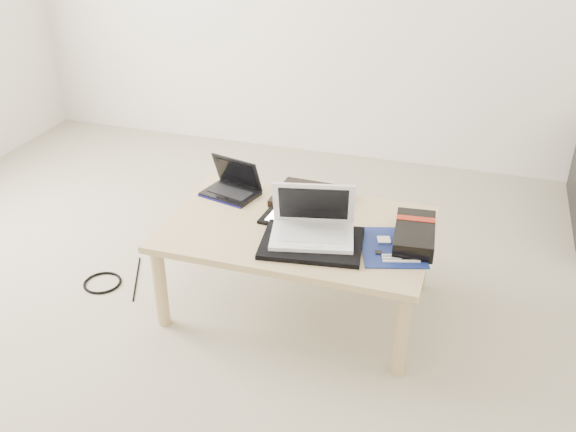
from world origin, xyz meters
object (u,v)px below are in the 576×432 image
(white_laptop, at_px, (313,225))
(gpu_box, at_px, (414,234))
(coffee_table, at_px, (297,236))
(netbook, at_px, (232,186))

(white_laptop, bearing_deg, gpu_box, 14.95)
(coffee_table, distance_m, white_laptop, 0.17)
(coffee_table, xyz_separation_m, netbook, (-0.37, 0.20, 0.08))
(white_laptop, distance_m, gpu_box, 0.41)
(coffee_table, height_order, netbook, netbook)
(coffee_table, height_order, white_laptop, white_laptop)
(coffee_table, xyz_separation_m, white_laptop, (0.09, -0.08, 0.11))
(netbook, bearing_deg, coffee_table, -28.07)
(coffee_table, bearing_deg, gpu_box, 2.64)
(coffee_table, distance_m, gpu_box, 0.49)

